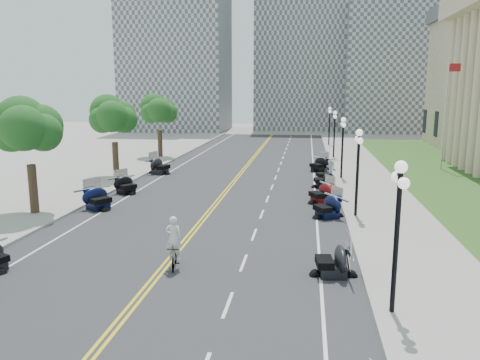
{
  "coord_description": "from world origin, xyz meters",
  "views": [
    {
      "loc": [
        5.72,
        -22.65,
        7.2
      ],
      "look_at": [
        1.87,
        4.19,
        2.0
      ],
      "focal_mm": 35.0,
      "sensor_mm": 36.0,
      "label": 1
    }
  ],
  "objects": [
    {
      "name": "lane_dash_11",
      "position": [
        3.2,
        20.0,
        0.01
      ],
      "size": [
        0.12,
        2.0,
        0.0
      ],
      "primitive_type": "cube",
      "color": "white",
      "rests_on": "road"
    },
    {
      "name": "flagpole",
      "position": [
        18.0,
        22.0,
        5.0
      ],
      "size": [
        1.1,
        0.2,
        10.0
      ],
      "primitive_type": null,
      "color": "silver",
      "rests_on": "ground"
    },
    {
      "name": "tree_3",
      "position": [
        -10.0,
        14.0,
        4.75
      ],
      "size": [
        4.8,
        4.8,
        9.2
      ],
      "primitive_type": null,
      "color": "#235619",
      "rests_on": "sidewalk_south"
    },
    {
      "name": "motorcycle_n_7",
      "position": [
        6.76,
        7.34,
        0.73
      ],
      "size": [
        2.83,
        2.83,
        1.46
      ],
      "primitive_type": null,
      "rotation": [
        0.0,
        0.0,
        -1.08
      ],
      "color": "#590A0C",
      "rests_on": "road"
    },
    {
      "name": "motorcycle_n_8",
      "position": [
        7.01,
        12.35,
        0.69
      ],
      "size": [
        2.27,
        2.27,
        1.38
      ],
      "primitive_type": null,
      "rotation": [
        0.0,
        0.0,
        -1.41
      ],
      "color": "black",
      "rests_on": "road"
    },
    {
      "name": "lane_dash_4",
      "position": [
        3.2,
        -8.0,
        0.01
      ],
      "size": [
        0.12,
        2.0,
        0.0
      ],
      "primitive_type": "cube",
      "color": "white",
      "rests_on": "road"
    },
    {
      "name": "lane_dash_15",
      "position": [
        3.2,
        36.0,
        0.01
      ],
      "size": [
        0.12,
        2.0,
        0.0
      ],
      "primitive_type": "cube",
      "color": "white",
      "rests_on": "road"
    },
    {
      "name": "motorcycle_s_9",
      "position": [
        -6.98,
        16.35,
        0.78
      ],
      "size": [
        2.77,
        2.77,
        1.57
      ],
      "primitive_type": null,
      "rotation": [
        0.0,
        0.0,
        1.29
      ],
      "color": "black",
      "rests_on": "road"
    },
    {
      "name": "lane_dash_19",
      "position": [
        3.2,
        52.0,
        0.01
      ],
      "size": [
        0.12,
        2.0,
        0.0
      ],
      "primitive_type": "cube",
      "color": "white",
      "rests_on": "road"
    },
    {
      "name": "motorcycle_n_4",
      "position": [
        6.86,
        -4.89,
        0.7
      ],
      "size": [
        2.21,
        2.21,
        1.41
      ],
      "primitive_type": null,
      "rotation": [
        0.0,
        0.0,
        -1.47
      ],
      "color": "black",
      "rests_on": "road"
    },
    {
      "name": "street_lamp_3",
      "position": [
        8.6,
        16.0,
        2.6
      ],
      "size": [
        0.5,
        1.2,
        4.9
      ],
      "primitive_type": null,
      "color": "black",
      "rests_on": "sidewalk_north"
    },
    {
      "name": "lane_dash_8",
      "position": [
        3.2,
        8.0,
        0.01
      ],
      "size": [
        0.12,
        2.0,
        0.0
      ],
      "primitive_type": "cube",
      "color": "white",
      "rests_on": "road"
    },
    {
      "name": "lane_dash_6",
      "position": [
        3.2,
        0.0,
        0.01
      ],
      "size": [
        0.12,
        2.0,
        0.0
      ],
      "primitive_type": "cube",
      "color": "white",
      "rests_on": "road"
    },
    {
      "name": "sidewalk_north",
      "position": [
        10.5,
        10.0,
        0.07
      ],
      "size": [
        5.0,
        90.0,
        0.15
      ],
      "primitive_type": "cube",
      "color": "#9E9991",
      "rests_on": "ground"
    },
    {
      "name": "edge_line_north",
      "position": [
        6.4,
        10.0,
        0.01
      ],
      "size": [
        0.12,
        90.0,
        0.0
      ],
      "primitive_type": "cube",
      "color": "white",
      "rests_on": "road"
    },
    {
      "name": "street_lamp_1",
      "position": [
        8.6,
        -8.0,
        2.6
      ],
      "size": [
        0.5,
        1.2,
        4.9
      ],
      "primitive_type": null,
      "color": "black",
      "rests_on": "sidewalk_north"
    },
    {
      "name": "distant_block_b",
      "position": [
        4.0,
        68.0,
        15.0
      ],
      "size": [
        16.0,
        12.0,
        30.0
      ],
      "primitive_type": "cube",
      "color": "gray",
      "rests_on": "ground"
    },
    {
      "name": "sidewalk_south",
      "position": [
        -10.5,
        10.0,
        0.07
      ],
      "size": [
        5.0,
        90.0,
        0.15
      ],
      "primitive_type": "cube",
      "color": "#9E9991",
      "rests_on": "ground"
    },
    {
      "name": "motorcycle_n_9",
      "position": [
        7.23,
        15.02,
        0.66
      ],
      "size": [
        2.33,
        2.33,
        1.32
      ],
      "primitive_type": null,
      "rotation": [
        0.0,
        0.0,
        -1.29
      ],
      "color": "black",
      "rests_on": "road"
    },
    {
      "name": "bicycle",
      "position": [
        0.46,
        -5.0,
        0.5
      ],
      "size": [
        0.77,
        1.72,
        1.0
      ],
      "primitive_type": "imported",
      "rotation": [
        0.0,
        0.0,
        0.19
      ],
      "color": "#A51414",
      "rests_on": "road"
    },
    {
      "name": "lane_dash_12",
      "position": [
        3.2,
        24.0,
        0.01
      ],
      "size": [
        0.12,
        2.0,
        0.0
      ],
      "primitive_type": "cube",
      "color": "white",
      "rests_on": "road"
    },
    {
      "name": "distant_block_a",
      "position": [
        -18.0,
        62.0,
        13.0
      ],
      "size": [
        18.0,
        14.0,
        26.0
      ],
      "primitive_type": "cube",
      "color": "gray",
      "rests_on": "ground"
    },
    {
      "name": "lane_dash_7",
      "position": [
        3.2,
        4.0,
        0.01
      ],
      "size": [
        0.12,
        2.0,
        0.0
      ],
      "primitive_type": "cube",
      "color": "white",
      "rests_on": "road"
    },
    {
      "name": "lane_dash_9",
      "position": [
        3.2,
        12.0,
        0.01
      ],
      "size": [
        0.12,
        2.0,
        0.0
      ],
      "primitive_type": "cube",
      "color": "white",
      "rests_on": "road"
    },
    {
      "name": "edge_line_south",
      "position": [
        -6.4,
        10.0,
        0.01
      ],
      "size": [
        0.12,
        90.0,
        0.0
      ],
      "primitive_type": "cube",
      "color": "white",
      "rests_on": "road"
    },
    {
      "name": "centerline_yellow_b",
      "position": [
        0.12,
        10.0,
        0.01
      ],
      "size": [
        0.12,
        90.0,
        0.0
      ],
      "primitive_type": "cube",
      "color": "yellow",
      "rests_on": "road"
    },
    {
      "name": "distant_block_c",
      "position": [
        22.0,
        65.0,
        11.0
      ],
      "size": [
        20.0,
        14.0,
        22.0
      ],
      "primitive_type": "cube",
      "color": "gray",
      "rests_on": "ground"
    },
    {
      "name": "tree_4",
      "position": [
        -10.0,
        26.0,
        4.75
      ],
      "size": [
        4.8,
        4.8,
        9.2
      ],
      "primitive_type": null,
      "color": "#235619",
      "rests_on": "sidewalk_south"
    },
    {
      "name": "lane_dash_14",
      "position": [
        3.2,
        32.0,
        0.01
      ],
      "size": [
        0.12,
        2.0,
        0.0
      ],
      "primitive_type": "cube",
      "color": "white",
      "rests_on": "road"
    },
    {
      "name": "street_lamp_4",
      "position": [
        8.6,
        28.0,
        2.6
      ],
      "size": [
        0.5,
        1.2,
        4.9
      ],
      "primitive_type": null,
      "color": "black",
      "rests_on": "sidewalk_north"
    },
    {
      "name": "cyclist_rider",
      "position": [
        0.46,
        -5.0,
        1.93
      ],
      "size": [
        0.68,
        0.45,
        1.87
      ],
      "primitive_type": "imported",
      "rotation": [
        0.0,
        0.0,
        3.14
      ],
      "color": "silver",
      "rests_on": "bicycle"
    },
    {
      "name": "motorcycle_n_10",
      "position": [
        6.88,
        19.57,
        0.73
      ],
      "size": [
        2.96,
        2.96,
        1.46
      ],
      "primitive_type": null,
      "rotation": [
        0.0,
        0.0,
        -0.8
      ],
      "color": "black",
      "rests_on": "road"
    },
    {
      "name": "tree_2",
      "position": [
        -10.0,
        2.0,
        4.75
      ],
      "size": [
        4.8,
        4.8,
        9.2
      ],
      "primitive_type": null,
      "color": "#235619",
      "rests_on": "sidewalk_south"
    },
    {
      "name": "lane_dash_13",
      "position": [
        3.2,
        28.0,
        0.01
      ],
      "size": [
        0.12,
        2.0,
        0.0
      ],
      "primitive_type": "cube",
      "color": "white",
      "rests_on": "road"
    },
    {
      "name": "lane_dash_18",
      "position": [
        3.2,
        48.0,
        0.01
      ],
      "size": [
        0.12,
        2.0,
        0.0
      ],
      "primitive_type": "cube",
      "color": "white",
      "rests_on": "road"
    },
    {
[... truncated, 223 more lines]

